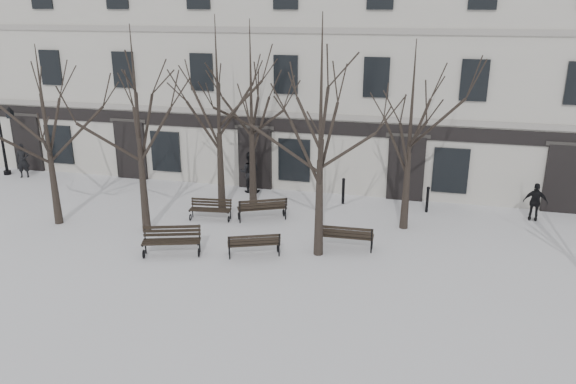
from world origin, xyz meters
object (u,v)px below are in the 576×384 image
(tree_0, at_px, (44,115))
(bench_1, at_px, (254,243))
(bench_2, at_px, (346,236))
(bench_4, at_px, (262,208))
(bench_0, at_px, (172,240))
(tree_1, at_px, (136,107))
(lamp_post, at_px, (6,136))
(bench_3, at_px, (211,209))
(tree_2, at_px, (321,110))

(tree_0, distance_m, bench_1, 9.47)
(bench_2, bearing_deg, bench_1, 22.52)
(bench_2, relative_size, bench_4, 0.96)
(tree_0, relative_size, bench_0, 3.33)
(bench_1, height_order, bench_4, bench_4)
(tree_1, relative_size, lamp_post, 2.18)
(bench_3, height_order, lamp_post, lamp_post)
(lamp_post, bearing_deg, tree_2, -18.07)
(bench_1, bearing_deg, bench_2, -177.73)
(bench_0, xyz_separation_m, bench_4, (2.12, 3.93, -0.01))
(bench_1, height_order, lamp_post, lamp_post)
(tree_1, distance_m, tree_2, 6.91)
(bench_3, distance_m, bench_4, 2.12)
(tree_0, relative_size, bench_2, 3.55)
(bench_2, bearing_deg, tree_0, -0.74)
(bench_0, bearing_deg, tree_2, -3.36)
(tree_0, distance_m, bench_3, 7.22)
(bench_1, bearing_deg, tree_1, -36.84)
(tree_0, height_order, bench_2, tree_0)
(bench_4, bearing_deg, tree_2, 110.81)
(bench_0, xyz_separation_m, lamp_post, (-12.32, 6.92, 1.50))
(bench_2, height_order, lamp_post, lamp_post)
(bench_2, distance_m, bench_3, 6.01)
(tree_2, relative_size, bench_3, 4.69)
(bench_2, bearing_deg, tree_2, 34.25)
(bench_2, bearing_deg, lamp_post, -17.60)
(lamp_post, bearing_deg, bench_1, -22.82)
(tree_2, distance_m, bench_0, 6.85)
(tree_1, relative_size, bench_4, 3.75)
(tree_2, height_order, bench_1, tree_2)
(bench_3, bearing_deg, tree_1, -145.05)
(bench_0, bearing_deg, bench_2, 0.43)
(bench_0, bearing_deg, lamp_post, 132.90)
(tree_0, xyz_separation_m, bench_2, (11.56, 0.30, -3.84))
(tree_1, distance_m, bench_0, 5.01)
(tree_0, bearing_deg, bench_4, 16.42)
(bench_1, bearing_deg, bench_3, -69.23)
(bench_1, distance_m, lamp_post, 16.52)
(bench_0, bearing_deg, bench_1, -7.02)
(bench_0, relative_size, bench_1, 1.11)
(tree_0, bearing_deg, tree_2, -1.84)
(bench_3, bearing_deg, bench_4, 4.55)
(bench_1, bearing_deg, tree_0, -29.66)
(bench_1, bearing_deg, bench_4, -100.43)
(bench_0, relative_size, bench_3, 1.21)
(bench_3, bearing_deg, bench_0, -97.59)
(tree_0, height_order, bench_0, tree_0)
(lamp_post, bearing_deg, tree_0, -38.79)
(bench_0, height_order, bench_4, bench_0)
(bench_0, bearing_deg, bench_3, 71.51)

